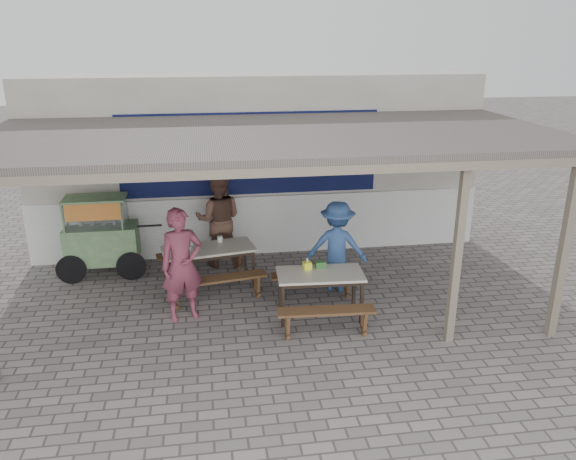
% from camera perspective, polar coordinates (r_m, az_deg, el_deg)
% --- Properties ---
extents(ground, '(60.00, 60.00, 0.00)m').
position_cam_1_polar(ground, '(8.88, -0.65, -9.26)').
color(ground, slate).
rests_on(ground, ground).
extents(back_wall, '(9.00, 1.28, 3.50)m').
position_cam_1_polar(back_wall, '(11.63, -3.12, 6.74)').
color(back_wall, beige).
rests_on(back_wall, ground).
extents(warung_roof, '(9.00, 4.21, 2.81)m').
position_cam_1_polar(warung_roof, '(8.82, -1.42, 9.31)').
color(warung_roof, '#5D5350').
rests_on(warung_roof, ground).
extents(table_left, '(1.67, 0.98, 0.75)m').
position_cam_1_polar(table_left, '(9.82, -8.09, -2.22)').
color(table_left, beige).
rests_on(table_left, ground).
extents(bench_left_street, '(1.69, 0.57, 0.45)m').
position_cam_1_polar(bench_left_street, '(9.37, -7.24, -5.45)').
color(bench_left_street, brown).
rests_on(bench_left_street, ground).
extents(bench_left_wall, '(1.69, 0.57, 0.45)m').
position_cam_1_polar(bench_left_wall, '(10.53, -8.67, -2.67)').
color(bench_left_wall, brown).
rests_on(bench_left_wall, ground).
extents(table_right, '(1.37, 0.76, 0.75)m').
position_cam_1_polar(table_right, '(8.75, 3.28, -4.86)').
color(table_right, beige).
rests_on(table_right, ground).
extents(bench_right_street, '(1.45, 0.36, 0.45)m').
position_cam_1_polar(bench_right_street, '(8.32, 3.89, -8.76)').
color(bench_right_street, brown).
rests_on(bench_right_street, ground).
extents(bench_right_wall, '(1.45, 0.36, 0.45)m').
position_cam_1_polar(bench_right_wall, '(9.47, 2.67, -5.11)').
color(bench_right_wall, brown).
rests_on(bench_right_wall, ground).
extents(vendor_cart, '(1.88, 0.73, 1.49)m').
position_cam_1_polar(vendor_cart, '(10.79, -18.53, -0.30)').
color(vendor_cart, '#86A971').
rests_on(vendor_cart, ground).
extents(patron_street_side, '(0.75, 0.60, 1.80)m').
position_cam_1_polar(patron_street_side, '(8.76, -10.73, -3.51)').
color(patron_street_side, brown).
rests_on(patron_street_side, ground).
extents(patron_wall_side, '(0.97, 0.80, 1.84)m').
position_cam_1_polar(patron_wall_side, '(10.70, -7.04, 1.07)').
color(patron_wall_side, brown).
rests_on(patron_wall_side, ground).
extents(patron_right_table, '(1.16, 0.87, 1.59)m').
position_cam_1_polar(patron_right_table, '(9.67, 5.00, -1.66)').
color(patron_right_table, '#325390').
rests_on(patron_right_table, ground).
extents(tissue_box, '(0.13, 0.13, 0.12)m').
position_cam_1_polar(tissue_box, '(8.83, 1.97, -3.62)').
color(tissue_box, yellow).
rests_on(tissue_box, table_right).
extents(donation_box, '(0.17, 0.12, 0.11)m').
position_cam_1_polar(donation_box, '(8.88, 3.32, -3.53)').
color(donation_box, '#32652D').
rests_on(donation_box, table_right).
extents(condiment_jar, '(0.09, 0.09, 0.10)m').
position_cam_1_polar(condiment_jar, '(10.04, -6.94, -0.91)').
color(condiment_jar, white).
rests_on(condiment_jar, table_left).
extents(condiment_bowl, '(0.19, 0.19, 0.05)m').
position_cam_1_polar(condiment_bowl, '(9.85, -10.08, -1.65)').
color(condiment_bowl, silver).
rests_on(condiment_bowl, table_left).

